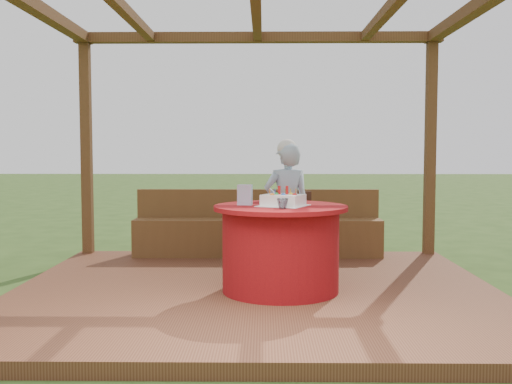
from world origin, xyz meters
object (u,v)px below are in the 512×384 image
at_px(table, 280,248).
at_px(birthday_cake, 283,200).
at_px(bench, 258,234).
at_px(chair, 293,227).
at_px(drinking_glass, 283,203).
at_px(elderly_woman, 287,205).
at_px(gift_bag, 245,195).

height_order(table, birthday_cake, birthday_cake).
distance_m(bench, chair, 0.95).
xyz_separation_m(birthday_cake, drinking_glass, (-0.01, -0.25, -0.01)).
xyz_separation_m(table, elderly_woman, (0.09, 0.89, 0.31)).
bearing_deg(drinking_glass, birthday_cake, 86.93).
distance_m(table, birthday_cake, 0.44).
xyz_separation_m(chair, gift_bag, (-0.49, -0.97, 0.43)).
xyz_separation_m(elderly_woman, birthday_cake, (-0.07, -0.94, 0.13)).
bearing_deg(table, chair, 80.78).
height_order(elderly_woman, drinking_glass, elderly_woman).
relative_size(bench, table, 2.47).
height_order(bench, table, bench).
relative_size(birthday_cake, gift_bag, 2.78).
relative_size(elderly_woman, birthday_cake, 2.71).
bearing_deg(gift_bag, table, -1.64).
bearing_deg(drinking_glass, table, 91.62).
bearing_deg(birthday_cake, drinking_glass, -93.07).
bearing_deg(bench, gift_bag, -93.06).
bearing_deg(chair, drinking_glass, -96.83).
relative_size(elderly_woman, gift_bag, 7.52).
height_order(gift_bag, drinking_glass, gift_bag).
xyz_separation_m(chair, elderly_woman, (-0.07, -0.13, 0.25)).
height_order(bench, elderly_woman, elderly_woman).
distance_m(bench, drinking_glass, 2.25).
xyz_separation_m(elderly_woman, gift_bag, (-0.42, -0.84, 0.17)).
bearing_deg(table, birthday_cake, -62.71).
relative_size(chair, elderly_woman, 0.60).
bearing_deg(gift_bag, chair, 70.71).
bearing_deg(elderly_woman, gift_bag, -116.36).
distance_m(birthday_cake, drinking_glass, 0.25).
distance_m(chair, elderly_woman, 0.29).
bearing_deg(gift_bag, drinking_glass, -38.63).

